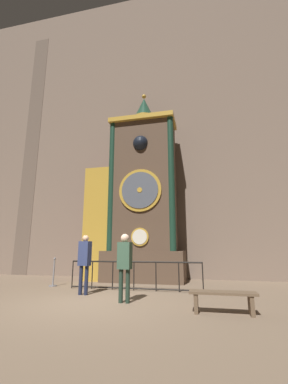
# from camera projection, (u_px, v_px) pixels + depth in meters

# --- Properties ---
(ground_plane) EXTENTS (28.00, 28.00, 0.00)m
(ground_plane) POSITION_uv_depth(u_px,v_px,m) (92.00, 303.00, 6.34)
(ground_plane) COLOR #75604C
(cathedral_back_wall) EXTENTS (24.00, 0.32, 15.79)m
(cathedral_back_wall) POSITION_uv_depth(u_px,v_px,m) (143.00, 121.00, 13.55)
(cathedral_back_wall) COLOR #7A6656
(cathedral_back_wall) RESTS_ON ground_plane
(clock_tower) EXTENTS (4.27, 1.79, 8.58)m
(clock_tower) POSITION_uv_depth(u_px,v_px,m) (136.00, 200.00, 11.30)
(clock_tower) COLOR brown
(clock_tower) RESTS_ON ground_plane
(railing_fence) EXTENTS (4.42, 0.05, 0.92)m
(railing_fence) POSITION_uv_depth(u_px,v_px,m) (134.00, 274.00, 8.36)
(railing_fence) COLOR black
(railing_fence) RESTS_ON ground_plane
(visitor_near) EXTENTS (0.37, 0.27, 1.72)m
(visitor_near) POSITION_uv_depth(u_px,v_px,m) (85.00, 259.00, 7.68)
(visitor_near) COLOR #1B213A
(visitor_near) RESTS_ON ground_plane
(visitor_far) EXTENTS (0.36, 0.26, 1.69)m
(visitor_far) POSITION_uv_depth(u_px,v_px,m) (125.00, 260.00, 6.56)
(visitor_far) COLOR #213427
(visitor_far) RESTS_ON ground_plane
(stanchion_post) EXTENTS (0.28, 0.28, 1.00)m
(stanchion_post) POSITION_uv_depth(u_px,v_px,m) (53.00, 277.00, 9.22)
(stanchion_post) COLOR gray
(stanchion_post) RESTS_ON ground_plane
(visitor_bench) EXTENTS (1.37, 0.40, 0.44)m
(visitor_bench) POSITION_uv_depth(u_px,v_px,m) (223.00, 298.00, 5.34)
(visitor_bench) COLOR brown
(visitor_bench) RESTS_ON ground_plane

